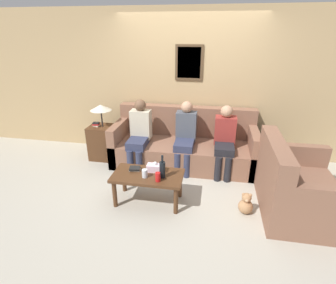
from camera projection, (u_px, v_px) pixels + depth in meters
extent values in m
plane|color=#ADA899|center=(179.00, 178.00, 4.28)|extent=(16.00, 16.00, 0.00)
cube|color=tan|center=(189.00, 85.00, 4.72)|extent=(9.00, 0.06, 2.60)
cube|color=#4C3823|center=(189.00, 63.00, 4.53)|extent=(0.48, 0.02, 0.60)
cube|color=silver|center=(189.00, 63.00, 4.52)|extent=(0.40, 0.01, 0.52)
cube|color=brown|center=(183.00, 153.00, 4.65)|extent=(2.46, 0.95, 0.41)
cube|color=brown|center=(187.00, 121.00, 4.80)|extent=(2.46, 0.20, 0.55)
cube|color=brown|center=(121.00, 141.00, 4.78)|extent=(0.14, 0.95, 0.71)
cube|color=brown|center=(252.00, 150.00, 4.40)|extent=(0.14, 0.95, 0.71)
cube|color=brown|center=(299.00, 197.00, 3.43)|extent=(0.95, 1.25, 0.41)
cube|color=brown|center=(275.00, 162.00, 3.30)|extent=(0.20, 1.25, 0.55)
cube|color=brown|center=(315.00, 215.00, 2.87)|extent=(0.95, 0.14, 0.71)
cube|color=brown|center=(290.00, 167.00, 3.88)|extent=(0.95, 0.14, 0.71)
cube|color=#4C2D19|center=(148.00, 176.00, 3.53)|extent=(0.95, 0.50, 0.04)
cylinder|color=#4C2D19|center=(115.00, 194.00, 3.51)|extent=(0.06, 0.06, 0.39)
cylinder|color=#4C2D19|center=(176.00, 201.00, 3.38)|extent=(0.06, 0.06, 0.39)
cylinder|color=#4C2D19|center=(124.00, 179.00, 3.86)|extent=(0.06, 0.06, 0.39)
cylinder|color=#4C2D19|center=(180.00, 185.00, 3.72)|extent=(0.06, 0.06, 0.39)
cube|color=#4C2D19|center=(102.00, 142.00, 4.84)|extent=(0.40, 0.40, 0.63)
cylinder|color=#262628|center=(102.00, 118.00, 4.64)|extent=(0.02, 0.02, 0.32)
cone|color=beige|center=(101.00, 107.00, 4.57)|extent=(0.37, 0.37, 0.10)
cube|color=beige|center=(96.00, 126.00, 4.70)|extent=(0.11, 0.09, 0.03)
cube|color=red|center=(96.00, 124.00, 4.69)|extent=(0.12, 0.10, 0.02)
cube|color=black|center=(96.00, 123.00, 4.68)|extent=(0.12, 0.08, 0.03)
cylinder|color=black|center=(162.00, 170.00, 3.41)|extent=(0.08, 0.08, 0.22)
cylinder|color=black|center=(162.00, 159.00, 3.35)|extent=(0.03, 0.03, 0.10)
cylinder|color=silver|center=(145.00, 173.00, 3.44)|extent=(0.08, 0.08, 0.11)
cube|color=beige|center=(135.00, 170.00, 3.63)|extent=(0.15, 0.10, 0.02)
cube|color=black|center=(135.00, 168.00, 3.62)|extent=(0.16, 0.14, 0.03)
cylinder|color=red|center=(158.00, 177.00, 3.35)|extent=(0.07, 0.07, 0.12)
cube|color=silver|center=(155.00, 168.00, 3.59)|extent=(0.23, 0.12, 0.10)
sphere|color=white|center=(155.00, 163.00, 3.56)|extent=(0.05, 0.05, 0.05)
cube|color=#2D334C|center=(138.00, 143.00, 4.43)|extent=(0.31, 0.46, 0.14)
cylinder|color=#2D334C|center=(130.00, 162.00, 4.34)|extent=(0.11, 0.11, 0.41)
cylinder|color=#2D334C|center=(139.00, 163.00, 4.31)|extent=(0.11, 0.11, 0.41)
cube|color=beige|center=(141.00, 124.00, 4.54)|extent=(0.34, 0.22, 0.50)
sphere|color=brown|center=(140.00, 105.00, 4.41)|extent=(0.20, 0.20, 0.20)
cube|color=#2D334C|center=(184.00, 145.00, 4.35)|extent=(0.31, 0.48, 0.14)
cylinder|color=#2D334C|center=(177.00, 165.00, 4.25)|extent=(0.11, 0.11, 0.41)
cylinder|color=#2D334C|center=(187.00, 165.00, 4.23)|extent=(0.11, 0.11, 0.41)
cube|color=#474C56|center=(186.00, 126.00, 4.47)|extent=(0.34, 0.22, 0.50)
sphere|color=tan|center=(187.00, 107.00, 4.34)|extent=(0.19, 0.19, 0.19)
cube|color=black|center=(224.00, 149.00, 4.21)|extent=(0.31, 0.44, 0.14)
cylinder|color=black|center=(218.00, 169.00, 4.13)|extent=(0.11, 0.11, 0.41)
cylinder|color=black|center=(228.00, 170.00, 4.10)|extent=(0.11, 0.11, 0.41)
cube|color=maroon|center=(225.00, 130.00, 4.32)|extent=(0.34, 0.22, 0.47)
sphere|color=tan|center=(227.00, 112.00, 4.19)|extent=(0.20, 0.20, 0.20)
sphere|color=#A87A51|center=(245.00, 206.00, 3.42)|extent=(0.19, 0.19, 0.19)
sphere|color=#A87A51|center=(247.00, 198.00, 3.37)|extent=(0.12, 0.12, 0.12)
sphere|color=#A87A51|center=(244.00, 195.00, 3.36)|extent=(0.04, 0.04, 0.04)
sphere|color=#A87A51|center=(251.00, 195.00, 3.35)|extent=(0.04, 0.04, 0.04)
sphere|color=tan|center=(247.00, 200.00, 3.33)|extent=(0.05, 0.05, 0.05)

